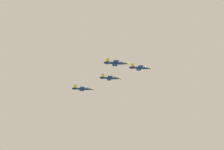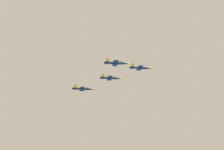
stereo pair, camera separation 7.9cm
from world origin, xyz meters
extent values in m
ellipsoid|color=#2D3338|center=(-0.36, 22.63, 91.90)|extent=(11.77, 6.58, 1.57)
cone|color=gold|center=(-6.55, 19.76, 91.90)|extent=(1.99, 1.88, 1.34)
ellipsoid|color=#334751|center=(-2.81, 21.50, 92.49)|extent=(2.40, 1.95, 0.92)
cube|color=#2D3338|center=(0.19, 22.89, 91.81)|extent=(6.22, 9.11, 0.16)
cube|color=gold|center=(1.85, 19.32, 91.86)|extent=(2.54, 1.62, 0.19)
cube|color=gold|center=(-1.46, 26.46, 91.86)|extent=(2.54, 1.62, 0.19)
cube|color=#2D3338|center=(4.30, 24.80, 91.90)|extent=(3.51, 4.62, 0.16)
cube|color=gold|center=(4.41, 23.98, 93.04)|extent=(1.67, 0.93, 2.27)
cube|color=gold|center=(3.75, 25.41, 93.04)|extent=(1.67, 0.93, 2.27)
cylinder|color=black|center=(5.51, 25.36, 91.90)|extent=(1.26, 1.37, 1.10)
ellipsoid|color=#2D3338|center=(20.81, 16.68, 89.62)|extent=(11.89, 6.49, 1.58)
cone|color=gold|center=(14.54, 13.87, 89.62)|extent=(2.00, 1.88, 1.35)
ellipsoid|color=#334751|center=(18.33, 15.57, 90.21)|extent=(2.41, 1.95, 0.92)
cube|color=#2D3338|center=(21.37, 16.93, 89.53)|extent=(6.17, 9.18, 0.16)
cube|color=gold|center=(22.99, 13.32, 89.57)|extent=(2.56, 1.60, 0.19)
cube|color=gold|center=(19.75, 20.55, 89.57)|extent=(2.56, 1.60, 0.19)
cube|color=#2D3338|center=(25.53, 18.80, 89.62)|extent=(3.50, 4.65, 0.16)
cube|color=gold|center=(25.63, 17.98, 90.76)|extent=(1.69, 0.91, 2.29)
cube|color=gold|center=(24.98, 19.42, 90.76)|extent=(1.69, 0.91, 2.29)
cylinder|color=black|center=(26.75, 19.35, 89.62)|extent=(1.26, 1.37, 1.11)
ellipsoid|color=#2D3338|center=(8.92, 42.57, 88.59)|extent=(12.35, 6.65, 1.64)
cone|color=gold|center=(2.41, 39.70, 88.59)|extent=(2.07, 1.94, 1.40)
ellipsoid|color=#334751|center=(6.35, 41.43, 89.21)|extent=(2.50, 2.01, 0.96)
cube|color=#2D3338|center=(9.51, 42.82, 88.50)|extent=(6.35, 9.52, 0.16)
cube|color=gold|center=(11.16, 39.07, 88.55)|extent=(2.66, 1.64, 0.20)
cube|color=gold|center=(7.85, 46.58, 88.55)|extent=(2.66, 1.64, 0.20)
cube|color=#2D3338|center=(13.83, 44.73, 88.59)|extent=(3.60, 4.82, 0.16)
cube|color=gold|center=(13.93, 43.88, 89.78)|extent=(1.76, 0.94, 2.37)
cube|color=gold|center=(13.27, 45.38, 89.78)|extent=(1.76, 0.94, 2.37)
cylinder|color=black|center=(15.10, 45.29, 88.59)|extent=(1.30, 1.42, 1.15)
ellipsoid|color=#2D3338|center=(41.97, 10.73, 86.34)|extent=(12.29, 6.92, 1.65)
cone|color=gold|center=(35.51, 7.70, 86.34)|extent=(2.08, 1.97, 1.40)
ellipsoid|color=#334751|center=(39.42, 9.53, 86.96)|extent=(2.51, 2.05, 0.96)
cube|color=#2D3338|center=(42.55, 11.00, 86.25)|extent=(6.53, 9.52, 0.16)
cube|color=gold|center=(44.30, 7.27, 86.30)|extent=(2.66, 1.70, 0.20)
cube|color=gold|center=(40.81, 14.73, 86.30)|extent=(2.66, 1.70, 0.20)
cube|color=#2D3338|center=(46.84, 13.01, 86.34)|extent=(3.68, 4.83, 0.16)
cube|color=gold|center=(46.96, 12.15, 87.53)|extent=(1.75, 0.97, 2.38)
cube|color=gold|center=(46.26, 13.65, 87.53)|extent=(1.75, 0.97, 2.38)
cylinder|color=black|center=(48.10, 13.60, 86.34)|extent=(1.32, 1.43, 1.15)
camera|label=1|loc=(-54.55, 250.06, 2.00)|focal=65.65mm
camera|label=2|loc=(-54.62, 250.04, 2.00)|focal=65.65mm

